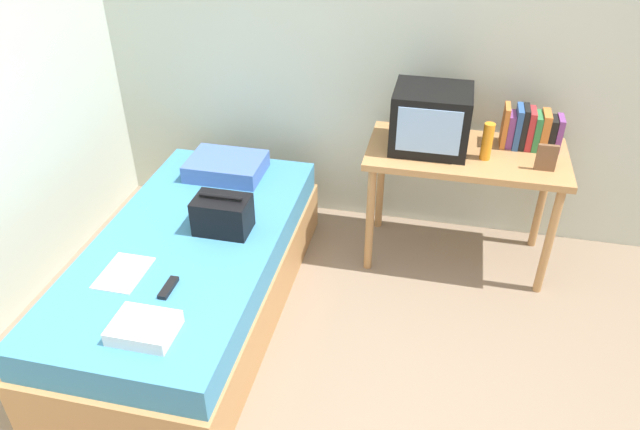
# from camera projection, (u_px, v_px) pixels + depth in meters

# --- Properties ---
(wall_back) EXTENTS (5.20, 0.10, 2.60)m
(wall_back) POSITION_uv_depth(u_px,v_px,m) (402.00, 34.00, 3.66)
(wall_back) COLOR silver
(wall_back) RESTS_ON ground
(bed) EXTENTS (1.00, 2.00, 0.50)m
(bed) POSITION_uv_depth(u_px,v_px,m) (192.00, 274.00, 3.40)
(bed) COLOR #B27F4C
(bed) RESTS_ON ground
(desk) EXTENTS (1.16, 0.60, 0.77)m
(desk) POSITION_uv_depth(u_px,v_px,m) (465.00, 166.00, 3.58)
(desk) COLOR #B27F4C
(desk) RESTS_ON ground
(tv) EXTENTS (0.44, 0.39, 0.36)m
(tv) POSITION_uv_depth(u_px,v_px,m) (431.00, 119.00, 3.48)
(tv) COLOR black
(tv) RESTS_ON desk
(water_bottle) EXTENTS (0.06, 0.06, 0.22)m
(water_bottle) POSITION_uv_depth(u_px,v_px,m) (487.00, 141.00, 3.39)
(water_bottle) COLOR orange
(water_bottle) RESTS_ON desk
(book_row) EXTENTS (0.34, 0.17, 0.25)m
(book_row) POSITION_uv_depth(u_px,v_px,m) (531.00, 129.00, 3.52)
(book_row) COLOR #CC7233
(book_row) RESTS_ON desk
(picture_frame) EXTENTS (0.11, 0.02, 0.15)m
(picture_frame) POSITION_uv_depth(u_px,v_px,m) (546.00, 158.00, 3.30)
(picture_frame) COLOR brown
(picture_frame) RESTS_ON desk
(pillow) EXTENTS (0.47, 0.35, 0.11)m
(pillow) POSITION_uv_depth(u_px,v_px,m) (226.00, 166.00, 3.82)
(pillow) COLOR #4766AD
(pillow) RESTS_ON bed
(handbag) EXTENTS (0.30, 0.20, 0.23)m
(handbag) POSITION_uv_depth(u_px,v_px,m) (223.00, 215.00, 3.27)
(handbag) COLOR black
(handbag) RESTS_ON bed
(magazine) EXTENTS (0.21, 0.29, 0.01)m
(magazine) POSITION_uv_depth(u_px,v_px,m) (124.00, 273.00, 3.01)
(magazine) COLOR white
(magazine) RESTS_ON bed
(remote_dark) EXTENTS (0.04, 0.16, 0.02)m
(remote_dark) POSITION_uv_depth(u_px,v_px,m) (168.00, 288.00, 2.90)
(remote_dark) COLOR black
(remote_dark) RESTS_ON bed
(folded_towel) EXTENTS (0.28, 0.22, 0.07)m
(folded_towel) POSITION_uv_depth(u_px,v_px,m) (144.00, 328.00, 2.64)
(folded_towel) COLOR white
(folded_towel) RESTS_ON bed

